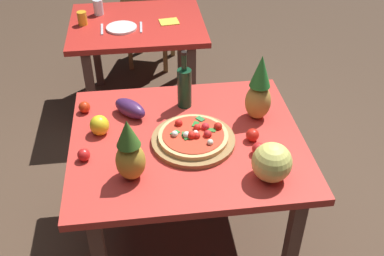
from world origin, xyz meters
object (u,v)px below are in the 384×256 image
object	(u,v)px
pineapple_right	(130,153)
fork_utensil	(102,29)
drinking_glass_juice	(82,18)
display_table	(187,151)
pizza_board	(193,140)
wine_bottle	(184,87)
napkin_folded	(169,22)
drinking_glass_water	(98,7)
knife_utensil	(141,27)
dining_chair	(148,17)
eggplant	(130,108)
background_table	(138,35)
dinner_plate	(122,28)
pizza	(194,135)
melon	(272,162)
tomato_near_board	(84,107)
bell_pepper	(99,125)
pineapple_left	(259,91)
tomato_at_corner	(253,135)
tomato_beside_pepper	(258,149)
tomato_by_bottle	(84,155)

from	to	relation	value
pineapple_right	fork_utensil	distance (m)	1.59
drinking_glass_juice	display_table	bearing A→B (deg)	-67.35
pineapple_right	pizza_board	bearing A→B (deg)	34.50
wine_bottle	napkin_folded	size ratio (longest dim) A/B	2.33
drinking_glass_water	napkin_folded	xyz separation A→B (m)	(0.52, -0.21, -0.05)
display_table	knife_utensil	xyz separation A→B (m)	(-0.18, 1.32, 0.09)
dining_chair	knife_utensil	xyz separation A→B (m)	(-0.07, -0.75, 0.25)
drinking_glass_water	napkin_folded	bearing A→B (deg)	-22.31
eggplant	drinking_glass_water	distance (m)	1.40
pizza_board	background_table	bearing A→B (deg)	99.05
dinner_plate	fork_utensil	world-z (taller)	dinner_plate
background_table	pizza	world-z (taller)	pizza
eggplant	napkin_folded	xyz separation A→B (m)	(0.30, 1.17, -0.04)
pizza_board	napkin_folded	xyz separation A→B (m)	(0.00, 1.43, -0.01)
eggplant	drinking_glass_juice	size ratio (longest dim) A/B	2.04
wine_bottle	melon	xyz separation A→B (m)	(0.31, -0.62, -0.03)
pizza	tomato_near_board	world-z (taller)	pizza
pizza_board	dinner_plate	bearing A→B (deg)	104.22
display_table	bell_pepper	size ratio (longest dim) A/B	10.84
pizza	pineapple_left	xyz separation A→B (m)	(0.36, 0.17, 0.12)
tomato_at_corner	fork_utensil	world-z (taller)	tomato_at_corner
pineapple_right	tomato_at_corner	distance (m)	0.63
pineapple_left	bell_pepper	size ratio (longest dim) A/B	3.41
melon	drinking_glass_water	size ratio (longest dim) A/B	1.55
dining_chair	melon	xyz separation A→B (m)	(0.44, -2.40, 0.33)
pizza	wine_bottle	xyz separation A→B (m)	(-0.01, 0.33, 0.08)
eggplant	fork_utensil	world-z (taller)	eggplant
dining_chair	napkin_folded	size ratio (longest dim) A/B	6.07
display_table	fork_utensil	distance (m)	1.40
drinking_glass_juice	knife_utensil	size ratio (longest dim) A/B	0.54
knife_utensil	tomato_at_corner	bearing A→B (deg)	-68.83
tomato_at_corner	drinking_glass_juice	xyz separation A→B (m)	(-0.92, 1.49, 0.02)
pineapple_left	pineapple_right	distance (m)	0.76
pizza_board	tomato_beside_pepper	xyz separation A→B (m)	(0.29, -0.13, 0.02)
eggplant	tomato_by_bottle	bearing A→B (deg)	-123.47
pineapple_left	tomato_by_bottle	xyz separation A→B (m)	(-0.88, -0.24, -0.13)
pizza	fork_utensil	xyz separation A→B (m)	(-0.49, 1.36, -0.04)
pizza_board	wine_bottle	bearing A→B (deg)	90.95
pizza	drinking_glass_juice	world-z (taller)	drinking_glass_juice
pizza_board	fork_utensil	size ratio (longest dim) A/B	2.28
melon	tomato_near_board	bearing A→B (deg)	143.76
tomato_by_bottle	drinking_glass_water	size ratio (longest dim) A/B	0.52
background_table	fork_utensil	bearing A→B (deg)	-157.48
background_table	tomato_beside_pepper	world-z (taller)	tomato_beside_pepper
tomato_at_corner	drinking_glass_water	world-z (taller)	drinking_glass_water
display_table	fork_utensil	size ratio (longest dim) A/B	6.39
eggplant	drinking_glass_water	bearing A→B (deg)	98.90
knife_utensil	pizza	bearing A→B (deg)	-79.82
melon	eggplant	size ratio (longest dim) A/B	0.89
melon	bell_pepper	bearing A→B (deg)	150.84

